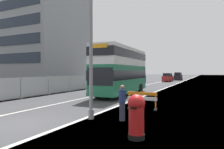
{
  "coord_description": "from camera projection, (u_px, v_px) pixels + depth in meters",
  "views": [
    {
      "loc": [
        8.15,
        -6.31,
        2.48
      ],
      "look_at": [
        1.01,
        8.06,
        2.2
      ],
      "focal_mm": 31.98,
      "sensor_mm": 36.0,
      "label": 1
    }
  ],
  "objects": [
    {
      "name": "ground",
      "position": [
        27.0,
        126.0,
        9.17
      ],
      "size": [
        140.0,
        280.0,
        0.1
      ],
      "color": "#38383A"
    },
    {
      "name": "double_decker_bus",
      "position": [
        122.0,
        70.0,
        20.86
      ],
      "size": [
        3.15,
        10.23,
        4.85
      ],
      "color": "#1E6B47",
      "rests_on": "ground"
    },
    {
      "name": "lamppost_foreground",
      "position": [
        91.0,
        36.0,
        10.2
      ],
      "size": [
        0.29,
        0.7,
        9.06
      ],
      "color": "gray",
      "rests_on": "ground"
    },
    {
      "name": "red_pillar_postbox",
      "position": [
        136.0,
        114.0,
        7.27
      ],
      "size": [
        0.64,
        0.64,
        1.63
      ],
      "color": "black",
      "rests_on": "ground"
    },
    {
      "name": "roadworks_barrier",
      "position": [
        142.0,
        98.0,
        12.84
      ],
      "size": [
        1.92,
        0.61,
        1.13
      ],
      "color": "orange",
      "rests_on": "ground"
    },
    {
      "name": "construction_site_fence",
      "position": [
        59.0,
        85.0,
        22.48
      ],
      "size": [
        0.44,
        17.2,
        1.95
      ],
      "color": "#A8AAAD",
      "rests_on": "ground"
    },
    {
      "name": "car_oncoming_near",
      "position": [
        138.0,
        78.0,
        39.89
      ],
      "size": [
        2.08,
        4.58,
        2.26
      ],
      "color": "navy",
      "rests_on": "ground"
    },
    {
      "name": "car_receding_mid",
      "position": [
        168.0,
        78.0,
        46.52
      ],
      "size": [
        2.04,
        4.35,
        2.0
      ],
      "color": "maroon",
      "rests_on": "ground"
    },
    {
      "name": "car_receding_far",
      "position": [
        178.0,
        77.0,
        53.79
      ],
      "size": [
        1.99,
        3.94,
        2.12
      ],
      "color": "black",
      "rests_on": "ground"
    },
    {
      "name": "bare_tree_far_verge_near",
      "position": [
        101.0,
        71.0,
        41.67
      ],
      "size": [
        2.49,
        3.15,
        4.59
      ],
      "color": "#4C3D2D",
      "rests_on": "ground"
    },
    {
      "name": "bare_tree_far_verge_mid",
      "position": [
        118.0,
        71.0,
        59.62
      ],
      "size": [
        3.28,
        2.44,
        5.07
      ],
      "color": "#4C3D2D",
      "rests_on": "ground"
    },
    {
      "name": "pedestrian_at_kerb",
      "position": [
        122.0,
        103.0,
        9.93
      ],
      "size": [
        0.34,
        0.34,
        1.78
      ],
      "color": "#2D3342",
      "rests_on": "ground"
    },
    {
      "name": "backdrop_office_block",
      "position": [
        24.0,
        38.0,
        45.25
      ],
      "size": [
        25.88,
        13.96,
        19.97
      ],
      "color": "gray",
      "rests_on": "ground"
    }
  ]
}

